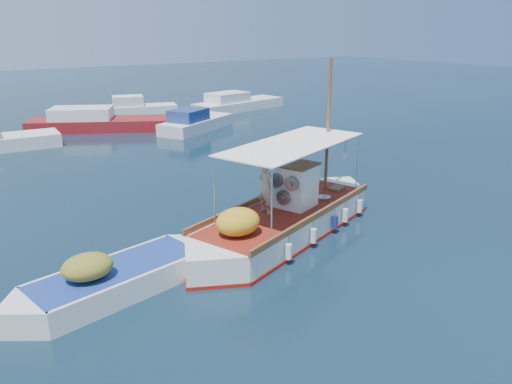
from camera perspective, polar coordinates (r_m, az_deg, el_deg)
ground at (r=17.86m, az=1.89°, el=-4.62°), size 160.00×160.00×0.00m
fishing_caique at (r=17.53m, az=3.32°, el=-3.18°), size 9.46×5.06×6.13m
dinghy at (r=14.44m, az=-15.78°, el=-9.79°), size 6.36×2.72×1.58m
bg_boat_n at (r=37.23m, az=-17.38°, el=7.55°), size 10.41×7.31×1.80m
bg_boat_ne at (r=35.57m, az=-6.98°, el=7.77°), size 6.61×4.92×1.80m
bg_boat_e at (r=44.30m, az=-2.25°, el=9.98°), size 8.97×4.18×1.80m
bg_boat_far_n at (r=42.76m, az=-13.41°, el=9.20°), size 6.29×3.62×1.80m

